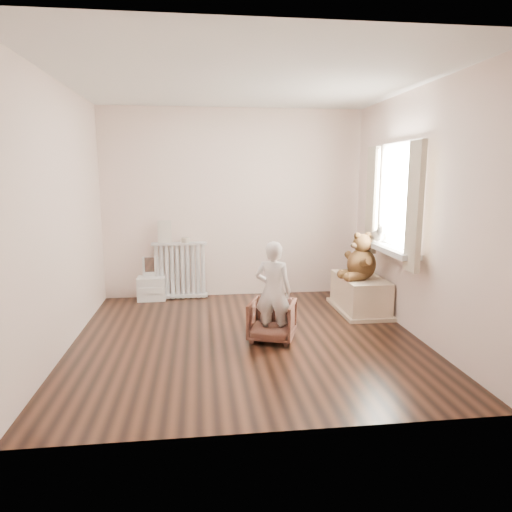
{
  "coord_description": "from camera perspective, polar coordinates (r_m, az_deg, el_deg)",
  "views": [
    {
      "loc": [
        -0.47,
        -4.58,
        1.71
      ],
      "look_at": [
        0.15,
        0.45,
        0.8
      ],
      "focal_mm": 32.0,
      "sensor_mm": 36.0,
      "label": 1
    }
  ],
  "objects": [
    {
      "name": "tin_a",
      "position": [
        6.33,
        -8.81,
        1.99
      ],
      "size": [
        0.11,
        0.11,
        0.07
      ],
      "primitive_type": "cylinder",
      "color": "#A59E8C",
      "rests_on": "radiator"
    },
    {
      "name": "curtain_left",
      "position": [
        4.81,
        19.23,
        5.8
      ],
      "size": [
        0.06,
        0.26,
        1.3
      ],
      "primitive_type": "cube",
      "color": "beige",
      "rests_on": "right_wall"
    },
    {
      "name": "armchair",
      "position": [
        4.79,
        2.03,
        -8.03
      ],
      "size": [
        0.59,
        0.6,
        0.43
      ],
      "primitive_type": "imported",
      "rotation": [
        0.0,
        0.0,
        -0.35
      ],
      "color": "brown",
      "rests_on": "floor"
    },
    {
      "name": "toy_vanity",
      "position": [
        6.43,
        -12.93,
        -2.97
      ],
      "size": [
        0.38,
        0.27,
        0.59
      ],
      "primitive_type": "cube",
      "color": "silver",
      "rests_on": "floor"
    },
    {
      "name": "radiator",
      "position": [
        6.4,
        -9.48,
        -1.85
      ],
      "size": [
        0.75,
        0.14,
        0.79
      ],
      "primitive_type": "cube",
      "color": "silver",
      "rests_on": "floor"
    },
    {
      "name": "paper_doll",
      "position": [
        6.33,
        -11.35,
        3.01
      ],
      "size": [
        0.18,
        0.02,
        0.31
      ],
      "primitive_type": "cube",
      "color": "beige",
      "rests_on": "radiator"
    },
    {
      "name": "plush_cat",
      "position": [
        5.69,
        15.05,
        2.66
      ],
      "size": [
        0.25,
        0.3,
        0.22
      ],
      "primitive_type": null,
      "rotation": [
        0.0,
        0.0,
        0.42
      ],
      "color": "gray",
      "rests_on": "window_sill"
    },
    {
      "name": "teddy_bear",
      "position": [
        5.73,
        13.08,
        -0.54
      ],
      "size": [
        0.52,
        0.44,
        0.57
      ],
      "primitive_type": null,
      "rotation": [
        0.0,
        0.0,
        0.19
      ],
      "color": "#3C2511",
      "rests_on": "toy_bench"
    },
    {
      "name": "toy_bench",
      "position": [
        5.94,
        12.85,
        -4.81
      ],
      "size": [
        0.5,
        0.94,
        0.44
      ],
      "primitive_type": "cube",
      "color": "beige",
      "rests_on": "floor"
    },
    {
      "name": "front_wall",
      "position": [
        2.85,
        2.53,
        1.85
      ],
      "size": [
        3.6,
        0.02,
        2.6
      ],
      "primitive_type": "cube",
      "color": "white",
      "rests_on": "ground"
    },
    {
      "name": "right_wall",
      "position": [
        5.13,
        19.35,
        5.02
      ],
      "size": [
        0.02,
        3.6,
        2.6
      ],
      "primitive_type": "cube",
      "color": "white",
      "rests_on": "ground"
    },
    {
      "name": "ceiling",
      "position": [
        4.69,
        -1.23,
        21.12
      ],
      "size": [
        3.6,
        3.6,
        0.01
      ],
      "primitive_type": "cube",
      "color": "white",
      "rests_on": "ground"
    },
    {
      "name": "curtain_right",
      "position": [
        5.86,
        14.31,
        6.74
      ],
      "size": [
        0.06,
        0.26,
        1.3
      ],
      "primitive_type": "cube",
      "color": "beige",
      "rests_on": "right_wall"
    },
    {
      "name": "child",
      "position": [
        4.65,
        2.15,
        -4.43
      ],
      "size": [
        0.44,
        0.36,
        1.03
      ],
      "primitive_type": "imported",
      "rotation": [
        0.0,
        0.0,
        2.8
      ],
      "color": "white",
      "rests_on": "armchair"
    },
    {
      "name": "left_wall",
      "position": [
        4.79,
        -23.21,
        4.44
      ],
      "size": [
        0.02,
        3.6,
        2.6
      ],
      "primitive_type": "cube",
      "color": "white",
      "rests_on": "ground"
    },
    {
      "name": "floor",
      "position": [
        4.91,
        -1.11,
        -10.2
      ],
      "size": [
        3.6,
        3.6,
        0.01
      ],
      "primitive_type": "cube",
      "color": "black",
      "rests_on": "ground"
    },
    {
      "name": "window",
      "position": [
        5.37,
        17.65,
        6.93
      ],
      "size": [
        0.03,
        0.9,
        1.1
      ],
      "primitive_type": "cube",
      "color": "white",
      "rests_on": "right_wall"
    },
    {
      "name": "back_wall",
      "position": [
        6.41,
        -2.82,
        6.51
      ],
      "size": [
        3.6,
        0.02,
        2.6
      ],
      "primitive_type": "cube",
      "color": "white",
      "rests_on": "ground"
    },
    {
      "name": "window_sill",
      "position": [
        5.39,
        16.45,
        0.8
      ],
      "size": [
        0.22,
        1.1,
        0.06
      ],
      "primitive_type": "cube",
      "color": "silver",
      "rests_on": "right_wall"
    }
  ]
}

